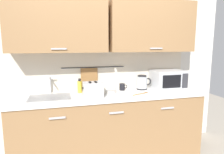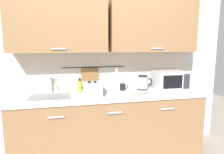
% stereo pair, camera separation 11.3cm
% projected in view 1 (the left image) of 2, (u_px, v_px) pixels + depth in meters
% --- Properties ---
extents(counter_unit, '(2.53, 0.64, 0.90)m').
position_uv_depth(counter_unit, '(109.00, 125.00, 2.76)').
color(counter_unit, '#997047').
rests_on(counter_unit, ground).
extents(back_wall_assembly, '(3.70, 0.41, 2.50)m').
position_uv_depth(back_wall_assembly, '(106.00, 47.00, 2.81)').
color(back_wall_assembly, silver).
rests_on(back_wall_assembly, ground).
extents(sink_faucet, '(0.09, 0.17, 0.22)m').
position_uv_depth(sink_faucet, '(50.00, 83.00, 2.68)').
color(sink_faucet, '#B2B5BA').
rests_on(sink_faucet, counter_unit).
extents(microwave, '(0.46, 0.35, 0.27)m').
position_uv_depth(microwave, '(168.00, 79.00, 3.00)').
color(microwave, silver).
rests_on(microwave, counter_unit).
extents(electric_kettle, '(0.23, 0.16, 0.21)m').
position_uv_depth(electric_kettle, '(142.00, 82.00, 2.94)').
color(electric_kettle, black).
rests_on(electric_kettle, counter_unit).
extents(dish_soap_bottle, '(0.06, 0.06, 0.20)m').
position_uv_depth(dish_soap_bottle, '(80.00, 86.00, 2.73)').
color(dish_soap_bottle, yellow).
rests_on(dish_soap_bottle, counter_unit).
extents(mug_near_sink, '(0.12, 0.08, 0.09)m').
position_uv_depth(mug_near_sink, '(95.00, 89.00, 2.77)').
color(mug_near_sink, blue).
rests_on(mug_near_sink, counter_unit).
extents(mixing_bowl, '(0.21, 0.21, 0.08)m').
position_uv_depth(mixing_bowl, '(110.00, 90.00, 2.71)').
color(mixing_bowl, silver).
rests_on(mixing_bowl, counter_unit).
extents(toaster, '(0.26, 0.17, 0.19)m').
position_uv_depth(toaster, '(93.00, 90.00, 2.50)').
color(toaster, '#B7BABF').
rests_on(toaster, counter_unit).
extents(mug_by_kettle, '(0.12, 0.08, 0.09)m').
position_uv_depth(mug_by_kettle, '(122.00, 87.00, 2.89)').
color(mug_by_kettle, black).
rests_on(mug_by_kettle, counter_unit).
extents(wooden_spoon, '(0.27, 0.13, 0.01)m').
position_uv_depth(wooden_spoon, '(142.00, 93.00, 2.68)').
color(wooden_spoon, '#9E7042').
rests_on(wooden_spoon, counter_unit).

